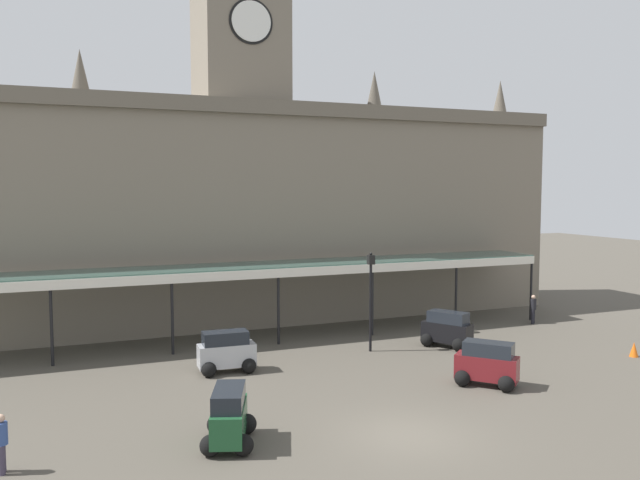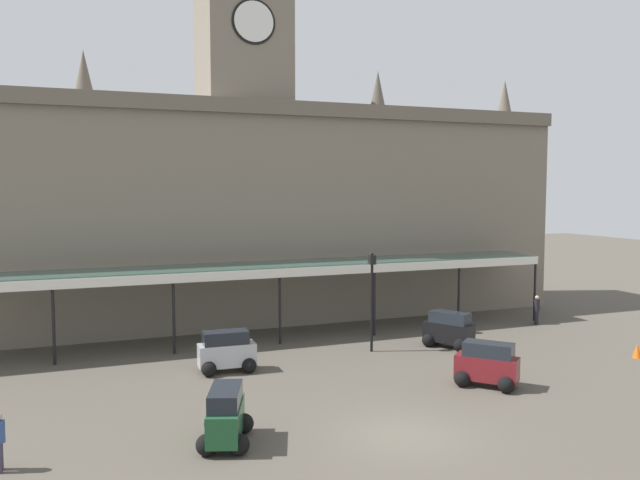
{
  "view_description": "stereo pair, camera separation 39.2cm",
  "coord_description": "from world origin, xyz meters",
  "px_view_note": "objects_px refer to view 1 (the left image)",
  "views": [
    {
      "loc": [
        -10.0,
        -17.39,
        7.86
      ],
      "look_at": [
        0.0,
        7.31,
        5.67
      ],
      "focal_mm": 36.15,
      "sensor_mm": 36.0,
      "label": 1
    },
    {
      "loc": [
        -9.64,
        -17.53,
        7.86
      ],
      "look_at": [
        0.0,
        7.31,
        5.67
      ],
      "focal_mm": 36.15,
      "sensor_mm": 36.0,
      "label": 2
    }
  ],
  "objects_px": {
    "traffic_cone": "(634,349)",
    "car_silver_van": "(226,354)",
    "planter_near_kerb": "(464,324)",
    "car_green_van": "(229,419)",
    "victorian_lamppost": "(371,290)",
    "car_maroon_van": "(487,366)",
    "pedestrian_crossing_forecourt": "(1,441)",
    "car_black_van": "(447,331)",
    "pedestrian_near_entrance": "(533,308)"
  },
  "relations": [
    {
      "from": "traffic_cone",
      "to": "planter_near_kerb",
      "type": "height_order",
      "value": "planter_near_kerb"
    },
    {
      "from": "traffic_cone",
      "to": "car_black_van",
      "type": "bearing_deg",
      "value": 145.55
    },
    {
      "from": "pedestrian_near_entrance",
      "to": "traffic_cone",
      "type": "distance_m",
      "value": 7.65
    },
    {
      "from": "car_green_van",
      "to": "pedestrian_near_entrance",
      "type": "xyz_separation_m",
      "value": [
        20.56,
        10.59,
        0.1
      ]
    },
    {
      "from": "victorian_lamppost",
      "to": "traffic_cone",
      "type": "distance_m",
      "value": 12.5
    },
    {
      "from": "pedestrian_crossing_forecourt",
      "to": "pedestrian_near_entrance",
      "type": "distance_m",
      "value": 28.71
    },
    {
      "from": "car_green_van",
      "to": "traffic_cone",
      "type": "xyz_separation_m",
      "value": [
        19.96,
        2.99,
        -0.46
      ]
    },
    {
      "from": "car_maroon_van",
      "to": "traffic_cone",
      "type": "bearing_deg",
      "value": 6.83
    },
    {
      "from": "victorian_lamppost",
      "to": "traffic_cone",
      "type": "relative_size",
      "value": 6.97
    },
    {
      "from": "car_maroon_van",
      "to": "car_silver_van",
      "type": "height_order",
      "value": "same"
    },
    {
      "from": "pedestrian_crossing_forecourt",
      "to": "planter_near_kerb",
      "type": "relative_size",
      "value": 1.74
    },
    {
      "from": "car_green_van",
      "to": "traffic_cone",
      "type": "height_order",
      "value": "car_green_van"
    },
    {
      "from": "pedestrian_crossing_forecourt",
      "to": "planter_near_kerb",
      "type": "xyz_separation_m",
      "value": [
        21.79,
        9.78,
        -0.42
      ]
    },
    {
      "from": "car_green_van",
      "to": "traffic_cone",
      "type": "distance_m",
      "value": 20.18
    },
    {
      "from": "car_black_van",
      "to": "pedestrian_crossing_forecourt",
      "type": "height_order",
      "value": "car_black_van"
    },
    {
      "from": "pedestrian_near_entrance",
      "to": "traffic_cone",
      "type": "relative_size",
      "value": 2.44
    },
    {
      "from": "pedestrian_crossing_forecourt",
      "to": "victorian_lamppost",
      "type": "relative_size",
      "value": 0.35
    },
    {
      "from": "pedestrian_near_entrance",
      "to": "traffic_cone",
      "type": "xyz_separation_m",
      "value": [
        -0.6,
        -7.61,
        -0.57
      ]
    },
    {
      "from": "car_silver_van",
      "to": "planter_near_kerb",
      "type": "height_order",
      "value": "car_silver_van"
    },
    {
      "from": "car_maroon_van",
      "to": "pedestrian_near_entrance",
      "type": "relative_size",
      "value": 1.52
    },
    {
      "from": "car_black_van",
      "to": "traffic_cone",
      "type": "distance_m",
      "value": 8.55
    },
    {
      "from": "car_maroon_van",
      "to": "pedestrian_crossing_forecourt",
      "type": "bearing_deg",
      "value": -175.0
    },
    {
      "from": "car_black_van",
      "to": "pedestrian_near_entrance",
      "type": "bearing_deg",
      "value": 19.99
    },
    {
      "from": "car_green_van",
      "to": "car_silver_van",
      "type": "xyz_separation_m",
      "value": [
        1.79,
        7.63,
        0.0
      ]
    },
    {
      "from": "planter_near_kerb",
      "to": "car_black_van",
      "type": "bearing_deg",
      "value": -137.74
    },
    {
      "from": "car_green_van",
      "to": "pedestrian_near_entrance",
      "type": "distance_m",
      "value": 23.13
    },
    {
      "from": "traffic_cone",
      "to": "planter_near_kerb",
      "type": "xyz_separation_m",
      "value": [
        -4.44,
        7.19,
        0.15
      ]
    },
    {
      "from": "car_maroon_van",
      "to": "car_green_van",
      "type": "relative_size",
      "value": 0.99
    },
    {
      "from": "car_green_van",
      "to": "pedestrian_near_entrance",
      "type": "relative_size",
      "value": 1.54
    },
    {
      "from": "car_black_van",
      "to": "victorian_lamppost",
      "type": "xyz_separation_m",
      "value": [
        -3.87,
        0.68,
        2.17
      ]
    },
    {
      "from": "car_maroon_van",
      "to": "car_black_van",
      "type": "height_order",
      "value": "same"
    },
    {
      "from": "victorian_lamppost",
      "to": "pedestrian_near_entrance",
      "type": "bearing_deg",
      "value": 10.34
    },
    {
      "from": "car_green_van",
      "to": "car_black_van",
      "type": "bearing_deg",
      "value": 31.17
    },
    {
      "from": "car_black_van",
      "to": "car_green_van",
      "type": "distance_m",
      "value": 15.1
    },
    {
      "from": "car_silver_van",
      "to": "planter_near_kerb",
      "type": "distance_m",
      "value": 13.97
    },
    {
      "from": "car_silver_van",
      "to": "car_black_van",
      "type": "bearing_deg",
      "value": 0.94
    },
    {
      "from": "car_black_van",
      "to": "pedestrian_crossing_forecourt",
      "type": "relative_size",
      "value": 1.55
    },
    {
      "from": "pedestrian_crossing_forecourt",
      "to": "victorian_lamppost",
      "type": "height_order",
      "value": "victorian_lamppost"
    },
    {
      "from": "car_black_van",
      "to": "car_silver_van",
      "type": "bearing_deg",
      "value": -179.06
    },
    {
      "from": "car_maroon_van",
      "to": "pedestrian_crossing_forecourt",
      "type": "height_order",
      "value": "car_maroon_van"
    },
    {
      "from": "planter_near_kerb",
      "to": "pedestrian_near_entrance",
      "type": "bearing_deg",
      "value": 4.75
    },
    {
      "from": "victorian_lamppost",
      "to": "car_silver_van",
      "type": "bearing_deg",
      "value": -173.24
    },
    {
      "from": "planter_near_kerb",
      "to": "pedestrian_crossing_forecourt",
      "type": "bearing_deg",
      "value": -155.84
    },
    {
      "from": "traffic_cone",
      "to": "car_silver_van",
      "type": "bearing_deg",
      "value": 165.66
    },
    {
      "from": "car_green_van",
      "to": "victorian_lamppost",
      "type": "bearing_deg",
      "value": 43.2
    },
    {
      "from": "car_green_van",
      "to": "pedestrian_crossing_forecourt",
      "type": "height_order",
      "value": "car_green_van"
    },
    {
      "from": "car_maroon_van",
      "to": "car_green_van",
      "type": "height_order",
      "value": "same"
    },
    {
      "from": "car_silver_van",
      "to": "pedestrian_crossing_forecourt",
      "type": "xyz_separation_m",
      "value": [
        -8.06,
        -7.23,
        0.1
      ]
    },
    {
      "from": "pedestrian_crossing_forecourt",
      "to": "planter_near_kerb",
      "type": "height_order",
      "value": "pedestrian_crossing_forecourt"
    },
    {
      "from": "pedestrian_near_entrance",
      "to": "planter_near_kerb",
      "type": "distance_m",
      "value": 5.08
    }
  ]
}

